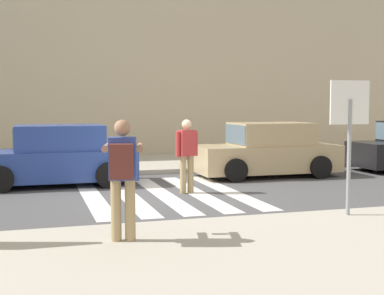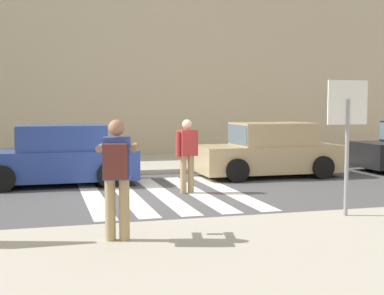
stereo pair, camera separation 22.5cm
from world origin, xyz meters
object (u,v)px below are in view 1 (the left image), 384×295
at_px(photographer_with_backpack, 123,169).
at_px(pedestrian_crossing, 187,152).
at_px(parked_car_blue, 56,157).
at_px(parked_car_tan, 267,151).
at_px(stop_sign, 349,118).

distance_m(photographer_with_backpack, pedestrian_crossing, 5.02).
height_order(parked_car_blue, parked_car_tan, same).
bearing_deg(pedestrian_crossing, parked_car_tan, 35.26).
distance_m(stop_sign, pedestrian_crossing, 4.32).
xyz_separation_m(parked_car_blue, parked_car_tan, (5.93, -0.00, 0.00)).
bearing_deg(stop_sign, pedestrian_crossing, 115.63).
bearing_deg(parked_car_blue, pedestrian_crossing, -36.87).
xyz_separation_m(pedestrian_crossing, parked_car_tan, (3.05, 2.16, -0.25)).
xyz_separation_m(stop_sign, parked_car_tan, (1.22, 5.97, -1.12)).
bearing_deg(pedestrian_crossing, photographer_with_backpack, -116.61).
relative_size(stop_sign, parked_car_blue, 0.57).
relative_size(photographer_with_backpack, parked_car_blue, 0.42).
bearing_deg(parked_car_tan, pedestrian_crossing, -144.74).
xyz_separation_m(stop_sign, parked_car_blue, (-4.71, 5.97, -1.12)).
relative_size(photographer_with_backpack, pedestrian_crossing, 1.00).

